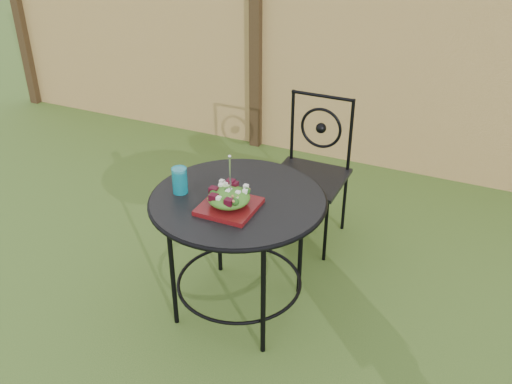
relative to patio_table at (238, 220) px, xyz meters
The scene contains 8 objects.
ground 0.76m from the patio_table, 11.92° to the right, with size 60.00×60.00×0.00m, color #264315.
fence 2.18m from the patio_table, 77.44° to the left, with size 8.00×0.12×1.90m.
patio_table is the anchor object (origin of this frame).
patio_chair 0.89m from the patio_table, 83.90° to the left, with size 0.46×0.46×0.95m.
salad_plate 0.19m from the patio_table, 85.29° to the right, with size 0.27×0.27×0.02m, color #4D0B0D.
salad 0.23m from the patio_table, 85.29° to the right, with size 0.21×0.21×0.08m, color #235614.
fork 0.35m from the patio_table, 80.41° to the right, with size 0.01×0.01×0.18m, color silver.
drinking_glass 0.37m from the patio_table, 166.10° to the right, with size 0.08×0.08×0.14m, color #0B788A.
Camera 1 is at (0.67, -2.16, 2.20)m, focal length 40.00 mm.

